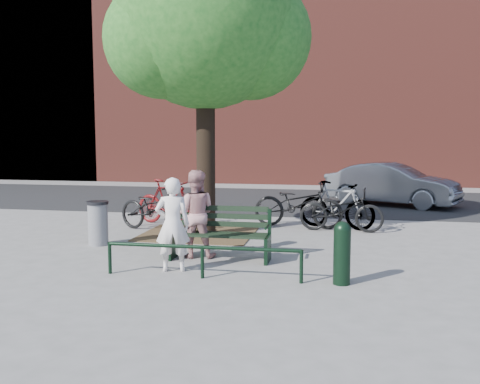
% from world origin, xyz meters
% --- Properties ---
extents(ground, '(90.00, 90.00, 0.00)m').
position_xyz_m(ground, '(0.00, 0.00, 0.00)').
color(ground, gray).
rests_on(ground, ground).
extents(dirt_pit, '(2.40, 2.00, 0.02)m').
position_xyz_m(dirt_pit, '(-1.00, 2.20, 0.01)').
color(dirt_pit, brown).
rests_on(dirt_pit, ground).
extents(road, '(40.00, 7.00, 0.01)m').
position_xyz_m(road, '(0.00, 8.50, 0.01)').
color(road, black).
rests_on(road, ground).
extents(townhouse_row, '(45.00, 4.00, 14.00)m').
position_xyz_m(townhouse_row, '(0.17, 16.00, 6.25)').
color(townhouse_row, maroon).
rests_on(townhouse_row, ground).
extents(park_bench, '(1.74, 0.54, 0.97)m').
position_xyz_m(park_bench, '(-0.00, 0.08, 0.48)').
color(park_bench, black).
rests_on(park_bench, ground).
extents(guard_railing, '(3.06, 0.06, 0.51)m').
position_xyz_m(guard_railing, '(0.00, -1.20, 0.40)').
color(guard_railing, black).
rests_on(guard_railing, ground).
extents(street_tree, '(4.20, 3.80, 6.50)m').
position_xyz_m(street_tree, '(-0.75, 2.20, 4.42)').
color(street_tree, black).
rests_on(street_tree, ground).
extents(person_left, '(0.62, 0.49, 1.51)m').
position_xyz_m(person_left, '(-0.57, -0.87, 0.75)').
color(person_left, silver).
rests_on(person_left, ground).
extents(person_right, '(0.84, 0.69, 1.56)m').
position_xyz_m(person_right, '(-0.49, 0.15, 0.78)').
color(person_right, tan).
rests_on(person_right, ground).
extents(bollard, '(0.25, 0.25, 0.93)m').
position_xyz_m(bollard, '(2.08, -1.14, 0.50)').
color(bollard, black).
rests_on(bollard, ground).
extents(litter_bin, '(0.43, 0.43, 0.87)m').
position_xyz_m(litter_bin, '(-2.65, 0.80, 0.44)').
color(litter_bin, gray).
rests_on(litter_bin, ground).
extents(bicycle_a, '(2.09, 1.38, 1.04)m').
position_xyz_m(bicycle_a, '(-2.06, 2.43, 0.52)').
color(bicycle_a, black).
rests_on(bicycle_a, ground).
extents(bicycle_b, '(1.89, 1.04, 1.10)m').
position_xyz_m(bicycle_b, '(-2.03, 3.35, 0.55)').
color(bicycle_b, '#580C0E').
rests_on(bicycle_b, ground).
extents(bicycle_c, '(2.20, 1.04, 1.11)m').
position_xyz_m(bicycle_c, '(1.08, 3.53, 0.55)').
color(bicycle_c, black).
rests_on(bicycle_c, ground).
extents(bicycle_d, '(1.90, 1.12, 1.10)m').
position_xyz_m(bicycle_d, '(1.97, 3.53, 0.55)').
color(bicycle_d, gray).
rests_on(bicycle_d, ground).
extents(bicycle_e, '(1.92, 0.79, 0.98)m').
position_xyz_m(bicycle_e, '(2.08, 3.18, 0.49)').
color(bicycle_e, black).
rests_on(bicycle_e, ground).
extents(parked_car, '(4.17, 2.85, 1.30)m').
position_xyz_m(parked_car, '(3.60, 7.92, 0.65)').
color(parked_car, slate).
rests_on(parked_car, ground).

